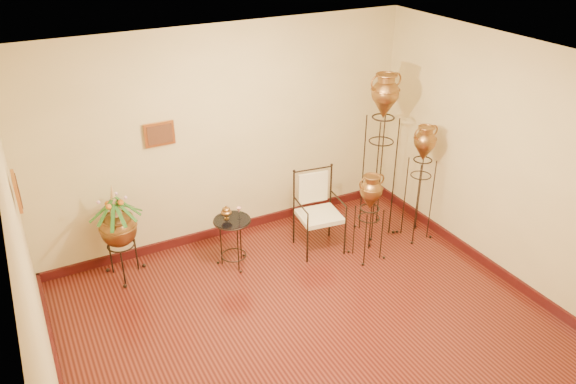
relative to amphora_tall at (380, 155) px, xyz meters
name	(u,v)px	position (x,y,z in m)	size (l,w,h in m)	color
ground	(325,344)	(-1.75, -1.60, -1.14)	(5.00, 5.00, 0.00)	maroon
room_shell	(330,195)	(-1.75, -1.59, 0.60)	(5.02, 5.02, 2.81)	beige
amphora_tall	(380,155)	(0.00, 0.00, 0.00)	(0.52, 0.52, 2.22)	black
amphora_mid	(420,182)	(0.40, -0.35, -0.33)	(0.47, 0.47, 1.60)	black
amphora_short	(369,217)	(-0.45, -0.46, -0.56)	(0.36, 0.36, 1.16)	black
planter_urn	(118,225)	(-3.28, 0.55, -0.43)	(0.68, 0.68, 1.26)	black
armchair	(319,213)	(-0.90, -0.03, -0.61)	(0.66, 0.62, 1.06)	black
side_table	(233,241)	(-2.02, 0.15, -0.80)	(0.55, 0.55, 0.82)	black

